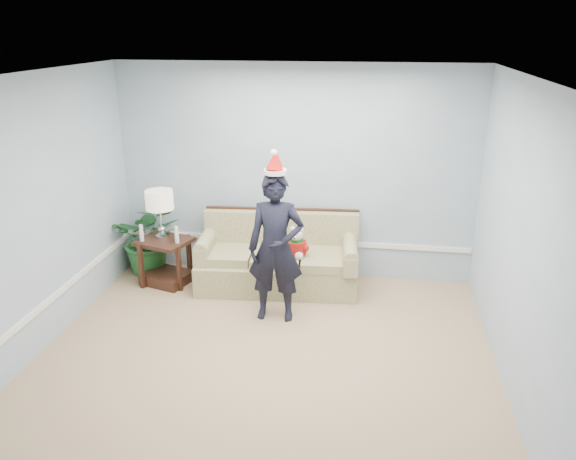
% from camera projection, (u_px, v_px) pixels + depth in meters
% --- Properties ---
extents(room_shell, '(4.54, 5.04, 2.74)m').
position_uv_depth(room_shell, '(252.00, 247.00, 4.70)').
color(room_shell, tan).
rests_on(room_shell, ground).
extents(wainscot_trim, '(4.49, 4.99, 0.06)m').
position_uv_depth(wainscot_trim, '(173.00, 277.00, 6.27)').
color(wainscot_trim, white).
rests_on(wainscot_trim, room_shell).
extents(sofa, '(2.01, 0.98, 0.92)m').
position_uv_depth(sofa, '(278.00, 261.00, 7.01)').
color(sofa, '#5D6530').
rests_on(sofa, room_shell).
extents(side_table, '(0.73, 0.67, 0.59)m').
position_uv_depth(side_table, '(166.00, 266.00, 7.10)').
color(side_table, '#3E2016').
rests_on(side_table, room_shell).
extents(table_lamp, '(0.34, 0.34, 0.61)m').
position_uv_depth(table_lamp, '(159.00, 202.00, 6.89)').
color(table_lamp, silver).
rests_on(table_lamp, side_table).
extents(candle_pair, '(0.51, 0.05, 0.21)m').
position_uv_depth(candle_pair, '(159.00, 234.00, 6.87)').
color(candle_pair, silver).
rests_on(candle_pair, side_table).
extents(houseplant, '(0.99, 0.90, 0.96)m').
position_uv_depth(houseplant, '(150.00, 238.00, 7.33)').
color(houseplant, '#22622C').
rests_on(houseplant, room_shell).
extents(man, '(0.62, 0.42, 1.67)m').
position_uv_depth(man, '(276.00, 248.00, 6.06)').
color(man, black).
rests_on(man, room_shell).
extents(santa_hat, '(0.27, 0.29, 0.28)m').
position_uv_depth(santa_hat, '(275.00, 162.00, 5.75)').
color(santa_hat, white).
rests_on(santa_hat, man).
extents(teddy_bear, '(0.26, 0.28, 0.38)m').
position_uv_depth(teddy_bear, '(297.00, 245.00, 6.72)').
color(teddy_bear, white).
rests_on(teddy_bear, sofa).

